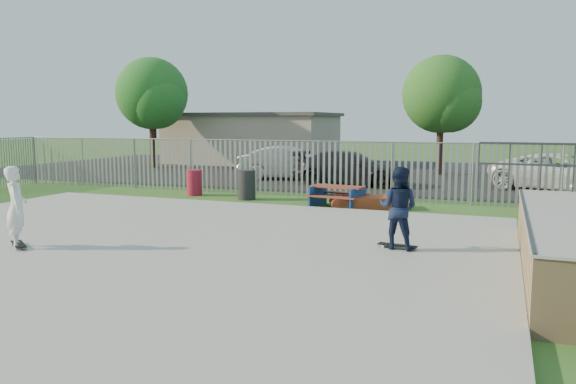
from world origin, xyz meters
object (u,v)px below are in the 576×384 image
(skater_white, at_px, (16,207))
(car_white, at_px, (562,172))
(car_dark, at_px, (350,168))
(tree_mid, at_px, (441,95))
(tree_left, at_px, (152,94))
(trash_bin_grey, at_px, (247,185))
(picnic_table, at_px, (337,196))
(skater_navy, at_px, (398,208))
(trash_bin_red, at_px, (194,183))
(car_silver, at_px, (290,163))
(funbox, at_px, (368,202))

(skater_white, bearing_deg, car_white, -81.46)
(car_dark, height_order, tree_mid, tree_mid)
(tree_left, bearing_deg, trash_bin_grey, -43.12)
(picnic_table, relative_size, car_dark, 0.37)
(tree_left, distance_m, skater_navy, 23.70)
(picnic_table, height_order, tree_mid, tree_mid)
(car_dark, distance_m, skater_white, 14.76)
(picnic_table, bearing_deg, skater_navy, -55.46)
(trash_bin_red, xyz_separation_m, tree_left, (-8.35, 9.63, 3.76))
(trash_bin_grey, xyz_separation_m, tree_mid, (5.24, 11.54, 3.49))
(tree_left, bearing_deg, car_silver, -18.73)
(skater_white, bearing_deg, tree_left, -17.92)
(trash_bin_red, height_order, skater_white, skater_white)
(picnic_table, bearing_deg, tree_left, 150.54)
(picnic_table, distance_m, car_white, 9.83)
(trash_bin_grey, relative_size, tree_left, 0.16)
(car_white, xyz_separation_m, tree_mid, (-5.13, 5.23, 3.26))
(trash_bin_grey, distance_m, car_white, 12.14)
(car_white, height_order, skater_white, skater_white)
(trash_bin_red, height_order, trash_bin_grey, trash_bin_grey)
(car_dark, bearing_deg, trash_bin_red, 140.40)
(funbox, relative_size, car_silver, 0.47)
(trash_bin_grey, height_order, skater_white, skater_white)
(picnic_table, height_order, tree_left, tree_left)
(tree_mid, bearing_deg, picnic_table, -98.35)
(trash_bin_red, xyz_separation_m, trash_bin_grey, (2.25, -0.30, 0.04))
(skater_white, bearing_deg, tree_mid, -61.73)
(picnic_table, relative_size, car_silver, 0.39)
(car_dark, xyz_separation_m, skater_navy, (4.09, -11.75, 0.25))
(trash_bin_red, distance_m, trash_bin_grey, 2.27)
(picnic_table, height_order, skater_navy, skater_navy)
(trash_bin_grey, distance_m, car_silver, 6.73)
(trash_bin_grey, bearing_deg, skater_white, -95.75)
(tree_left, bearing_deg, funbox, -34.85)
(funbox, height_order, trash_bin_red, trash_bin_red)
(car_silver, xyz_separation_m, car_dark, (3.19, -1.22, -0.05))
(car_dark, bearing_deg, picnic_table, -167.19)
(tree_left, distance_m, tree_mid, 15.93)
(picnic_table, xyz_separation_m, funbox, (0.95, 0.13, -0.16))
(trash_bin_grey, relative_size, car_silver, 0.22)
(tree_left, xyz_separation_m, skater_navy, (16.94, -16.24, -3.24))
(car_white, bearing_deg, car_dark, 116.16)
(picnic_table, distance_m, trash_bin_grey, 3.51)
(tree_left, relative_size, skater_navy, 3.78)
(picnic_table, relative_size, trash_bin_grey, 1.76)
(funbox, relative_size, skater_navy, 1.31)
(tree_left, bearing_deg, picnic_table, -36.97)
(car_dark, relative_size, tree_left, 0.78)
(funbox, distance_m, tree_mid, 12.67)
(car_dark, bearing_deg, car_silver, 70.77)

